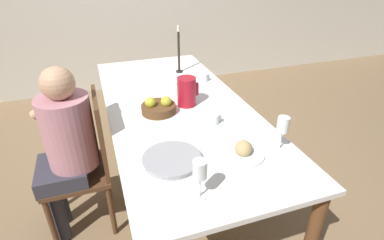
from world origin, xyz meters
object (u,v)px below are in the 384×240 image
(person_seated, at_px, (65,143))
(bread_plate, at_px, (243,151))
(candlestick_tall, at_px, (179,54))
(teacup_near_person, at_px, (214,120))
(wine_glass_juice, at_px, (200,172))
(teacup_across, at_px, (204,78))
(chair_person_side, at_px, (87,162))
(serving_tray, at_px, (172,159))
(red_pitcher, at_px, (187,91))
(fruit_bowl, at_px, (159,107))
(wine_glass_water, at_px, (283,126))

(person_seated, xyz_separation_m, bread_plate, (0.92, -0.55, 0.09))
(bread_plate, bearing_deg, candlestick_tall, 88.10)
(teacup_near_person, bearing_deg, person_seated, 168.37)
(wine_glass_juice, bearing_deg, teacup_across, 68.33)
(chair_person_side, distance_m, serving_tray, 0.74)
(red_pitcher, height_order, serving_tray, red_pitcher)
(bread_plate, bearing_deg, person_seated, 149.24)
(chair_person_side, relative_size, fruit_bowl, 4.17)
(teacup_near_person, bearing_deg, candlestick_tall, 86.18)
(chair_person_side, relative_size, serving_tray, 3.15)
(bread_plate, bearing_deg, red_pitcher, 98.21)
(wine_glass_water, xyz_separation_m, fruit_bowl, (-0.52, 0.64, -0.11))
(teacup_across, bearing_deg, teacup_near_person, -105.94)
(person_seated, relative_size, bread_plate, 5.16)
(wine_glass_juice, relative_size, fruit_bowl, 0.85)
(wine_glass_water, bearing_deg, teacup_near_person, 121.84)
(chair_person_side, height_order, teacup_near_person, chair_person_side)
(wine_glass_juice, bearing_deg, fruit_bowl, 88.85)
(wine_glass_juice, height_order, serving_tray, wine_glass_juice)
(wine_glass_juice, xyz_separation_m, teacup_across, (0.50, 1.27, -0.11))
(bread_plate, bearing_deg, wine_glass_juice, -146.04)
(teacup_near_person, xyz_separation_m, teacup_across, (0.20, 0.68, 0.00))
(chair_person_side, distance_m, fruit_bowl, 0.60)
(chair_person_side, bearing_deg, person_seated, 108.56)
(chair_person_side, xyz_separation_m, person_seated, (-0.09, -0.03, 0.19))
(serving_tray, relative_size, fruit_bowl, 1.32)
(red_pitcher, bearing_deg, chair_person_side, -172.48)
(teacup_near_person, bearing_deg, chair_person_side, 164.96)
(person_seated, height_order, wine_glass_juice, person_seated)
(wine_glass_water, height_order, teacup_near_person, wine_glass_water)
(red_pitcher, distance_m, teacup_across, 0.47)
(red_pitcher, relative_size, fruit_bowl, 0.88)
(serving_tray, bearing_deg, fruit_bowl, 83.59)
(red_pitcher, distance_m, fruit_bowl, 0.23)
(wine_glass_water, xyz_separation_m, teacup_near_person, (-0.23, 0.38, -0.12))
(wine_glass_water, bearing_deg, fruit_bowl, 129.40)
(teacup_across, xyz_separation_m, bread_plate, (-0.18, -1.05, -0.00))
(candlestick_tall, bearing_deg, wine_glass_juice, -103.52)
(wine_glass_water, bearing_deg, red_pitcher, 114.28)
(teacup_across, relative_size, bread_plate, 0.54)
(red_pitcher, bearing_deg, person_seated, -171.18)
(person_seated, distance_m, serving_tray, 0.73)
(teacup_across, distance_m, bread_plate, 1.06)
(red_pitcher, bearing_deg, wine_glass_juice, -104.49)
(fruit_bowl, xyz_separation_m, candlestick_tall, (0.36, 0.70, 0.13))
(wine_glass_juice, xyz_separation_m, bread_plate, (0.33, 0.22, -0.12))
(red_pitcher, bearing_deg, teacup_across, 53.85)
(fruit_bowl, bearing_deg, person_seated, -172.68)
(person_seated, bearing_deg, teacup_across, -65.41)
(chair_person_side, xyz_separation_m, fruit_bowl, (0.51, 0.05, 0.30))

